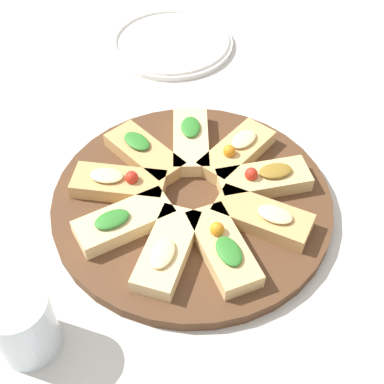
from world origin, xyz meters
The scene contains 13 objects.
ground_plane centered at (0.00, 0.00, 0.00)m, with size 3.00×3.00×0.00m, color beige.
serving_board centered at (0.00, 0.00, 0.01)m, with size 0.42×0.42×0.02m, color #51331E.
focaccia_slice_0 centered at (0.11, -0.03, 0.03)m, with size 0.15×0.10×0.04m.
focaccia_slice_1 centered at (0.11, 0.04, 0.03)m, with size 0.15×0.10×0.04m.
focaccia_slice_2 centered at (0.06, 0.10, 0.03)m, with size 0.12×0.15×0.03m.
focaccia_slice_3 centered at (-0.02, 0.11, 0.03)m, with size 0.08×0.15×0.03m.
focaccia_slice_4 centered at (-0.09, 0.07, 0.03)m, with size 0.14×0.13×0.04m.
focaccia_slice_5 centered at (-0.11, 0.00, 0.03)m, with size 0.14×0.06×0.03m.
focaccia_slice_6 centered at (-0.08, -0.08, 0.03)m, with size 0.14×0.14×0.03m.
focaccia_slice_7 centered at (-0.02, -0.11, 0.03)m, with size 0.08×0.15×0.04m.
focaccia_slice_8 centered at (0.06, -0.09, 0.03)m, with size 0.12×0.15×0.03m.
plate_right centered at (0.19, 0.40, 0.01)m, with size 0.25×0.25×0.02m.
water_glass centered at (-0.29, -0.09, 0.05)m, with size 0.08×0.08×0.10m, color silver.
Camera 1 is at (-0.27, -0.46, 0.62)m, focal length 50.00 mm.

